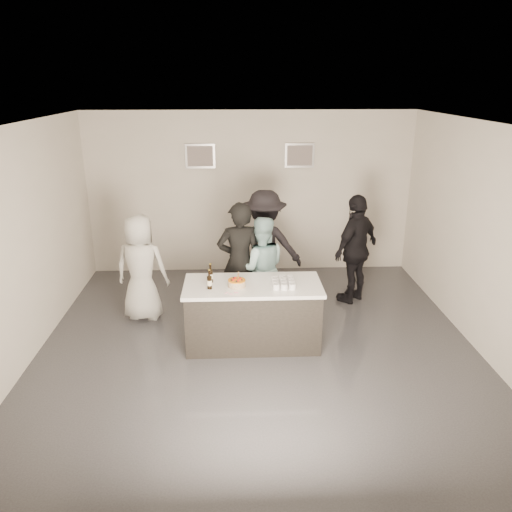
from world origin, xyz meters
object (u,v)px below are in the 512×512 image
beer_bottle_b (209,280)px  person_main_blue (261,268)px  cake (237,284)px  person_main_black (240,262)px  bar_counter (253,314)px  beer_bottle_a (210,273)px  person_guest_right (356,249)px  person_guest_back (265,246)px  person_guest_left (141,268)px

beer_bottle_b → person_main_blue: person_main_blue is taller
cake → person_main_black: 0.87m
bar_counter → cake: (-0.21, -0.07, 0.49)m
beer_bottle_a → person_main_blue: size_ratio=0.16×
cake → person_main_black: person_main_black is taller
cake → person_guest_right: 2.43m
bar_counter → person_main_black: person_main_black is taller
cake → person_main_blue: 1.00m
beer_bottle_b → cake: bearing=10.3°
person_main_black → person_guest_back: size_ratio=0.99×
bar_counter → person_guest_back: bearing=80.6°
person_guest_right → beer_bottle_b: bearing=-9.4°
beer_bottle_a → beer_bottle_b: bearing=-91.2°
person_main_blue → person_guest_right: person_guest_right is taller
beer_bottle_a → person_main_black: 0.82m
person_guest_back → bar_counter: bearing=86.6°
cake → beer_bottle_b: size_ratio=0.91×
person_main_blue → cake: bearing=65.7°
person_main_blue → person_guest_left: 1.81m
person_main_blue → beer_bottle_a: bearing=44.1°
person_main_black → cake: bearing=80.1°
person_guest_left → person_guest_right: person_guest_right is taller
cake → beer_bottle_a: (-0.35, 0.16, 0.09)m
beer_bottle_b → person_guest_back: 1.83m
cake → bar_counter: bearing=17.6°
person_guest_right → person_guest_back: (-1.48, 0.11, 0.03)m
person_guest_back → beer_bottle_a: bearing=65.9°
beer_bottle_b → person_guest_back: (0.82, 1.63, -0.10)m
bar_counter → person_guest_right: (1.73, 1.39, 0.45)m
person_main_blue → person_guest_left: person_guest_left is taller
beer_bottle_b → person_guest_back: person_guest_back is taller
person_main_blue → person_guest_right: bearing=-163.5°
beer_bottle_a → person_main_blue: person_main_blue is taller
beer_bottle_a → beer_bottle_b: (-0.00, -0.22, 0.00)m
person_main_black → person_main_blue: 0.35m
bar_counter → beer_bottle_b: size_ratio=7.15×
beer_bottle_a → person_guest_left: 1.36m
person_guest_back → beer_bottle_b: bearing=69.3°
person_main_black → person_guest_right: person_main_black is taller
beer_bottle_a → person_guest_left: size_ratio=0.16×
person_main_blue → person_guest_back: person_guest_back is taller
person_guest_right → bar_counter: bearing=-4.1°
person_guest_right → cake: bearing=-6.0°
person_guest_right → person_guest_back: person_guest_back is taller
bar_counter → person_guest_left: person_guest_left is taller
person_main_black → person_guest_back: 0.82m
person_guest_left → beer_bottle_b: bearing=145.9°
person_main_black → person_guest_back: bearing=-127.3°
person_guest_left → person_main_black: bearing=-174.3°
bar_counter → person_main_blue: bearing=79.6°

